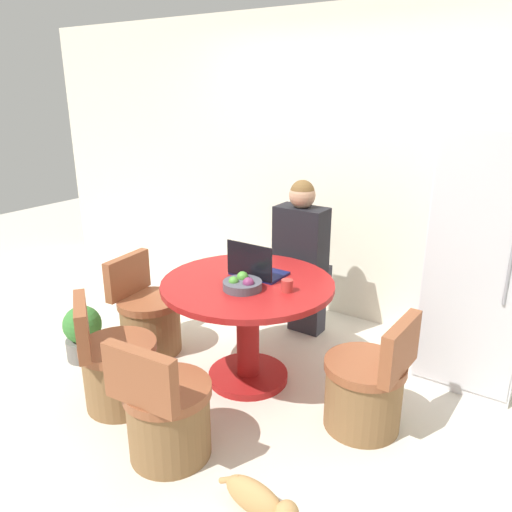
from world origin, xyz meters
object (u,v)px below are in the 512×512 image
refrigerator (486,255)px  person_seated (303,254)px  chair_near_camera (167,416)px  laptop (256,269)px  chair_right_side (366,390)px  chair_left_side (149,320)px  fruit_bowl (242,284)px  cat (259,499)px  potted_plant (83,332)px  chair_near_left_corner (117,369)px  dining_table (248,311)px

refrigerator → person_seated: (-1.30, -0.18, -0.18)m
chair_near_camera → laptop: size_ratio=2.12×
chair_right_side → chair_left_side: (-1.77, -0.06, 0.00)m
fruit_bowl → refrigerator: bearing=42.2°
cat → potted_plant: size_ratio=1.14×
potted_plant → laptop: bearing=25.5°
chair_right_side → person_seated: (-0.91, 0.83, 0.46)m
chair_left_side → chair_right_side: bearing=-93.8°
chair_near_camera → fruit_bowl: (-0.02, 0.76, 0.52)m
chair_near_left_corner → person_seated: person_seated is taller
chair_left_side → fruit_bowl: fruit_bowl is taller
chair_near_left_corner → potted_plant: (-0.67, 0.25, -0.05)m
chair_near_left_corner → person_seated: 1.66m
chair_near_left_corner → chair_left_side: size_ratio=1.00×
fruit_bowl → cat: bearing=-50.5°
refrigerator → cat: (-0.55, -1.93, -0.80)m
dining_table → chair_right_side: chair_right_side is taller
chair_near_left_corner → laptop: bearing=-85.8°
chair_near_left_corner → cat: size_ratio=1.57×
refrigerator → dining_table: refrigerator is taller
refrigerator → chair_left_side: bearing=-153.6°
person_seated → laptop: (0.01, -0.69, 0.09)m
cat → chair_right_side: bearing=84.8°
chair_left_side → laptop: size_ratio=2.12×
dining_table → chair_left_side: size_ratio=1.54×
chair_near_left_corner → cat: chair_near_left_corner is taller
chair_right_side → laptop: (-0.89, 0.14, 0.54)m
laptop → cat: 1.47m
chair_right_side → chair_left_side: 1.77m
fruit_bowl → cat: 1.27m
chair_right_side → potted_plant: 2.13m
refrigerator → chair_right_side: size_ratio=2.39×
chair_near_left_corner → cat: bearing=-154.1°
laptop → fruit_bowl: size_ratio=1.41×
chair_left_side → fruit_bowl: size_ratio=2.99×
refrigerator → laptop: refrigerator is taller
chair_left_side → potted_plant: chair_left_side is taller
refrigerator → laptop: bearing=-145.8°
chair_right_side → chair_near_camera: bearing=-41.8°
cat → dining_table: bearing=132.1°
chair_near_left_corner → fruit_bowl: bearing=-98.1°
laptop → cat: bearing=124.7°
person_seated → laptop: person_seated is taller
cat → fruit_bowl: bearing=134.2°
laptop → refrigerator: bearing=-145.8°
chair_near_camera → chair_left_side: same height
dining_table → chair_left_side: (-0.88, -0.09, -0.27)m
chair_left_side → cat: 1.83m
chair_near_left_corner → person_seated: (0.51, 1.51, 0.46)m
cat → potted_plant: 1.99m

